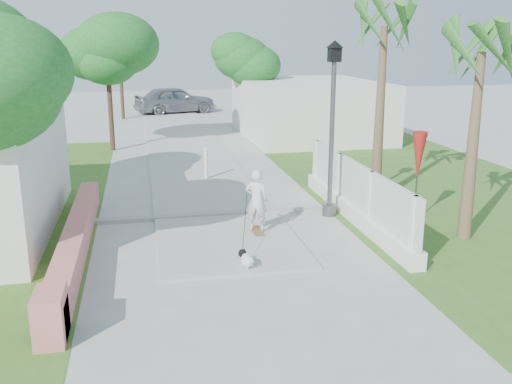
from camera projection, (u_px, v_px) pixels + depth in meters
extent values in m
plane|color=#B7B7B2|center=(266.00, 326.00, 9.16)|extent=(90.00, 90.00, 0.00)
cube|color=#B7B7B2|center=(179.00, 133.00, 28.08)|extent=(3.20, 36.00, 0.06)
cube|color=#999993|center=(217.00, 214.00, 14.82)|extent=(6.50, 0.25, 0.10)
cube|color=#386720|center=(427.00, 185.00, 18.07)|extent=(8.00, 20.00, 0.01)
cube|color=#E58075|center=(76.00, 239.00, 12.23)|extent=(0.45, 8.00, 0.60)
cube|color=#E58075|center=(50.00, 317.00, 8.61)|extent=(0.45, 0.80, 0.80)
cube|color=white|center=(354.00, 212.00, 14.49)|extent=(0.35, 7.00, 0.40)
cube|color=white|center=(356.00, 184.00, 14.30)|extent=(0.10, 7.00, 1.10)
cube|color=white|center=(414.00, 232.00, 11.32)|extent=(0.14, 0.14, 1.50)
cube|color=white|center=(371.00, 202.00, 13.40)|extent=(0.14, 0.14, 1.50)
cube|color=white|center=(339.00, 180.00, 15.49)|extent=(0.14, 0.14, 1.50)
cube|color=white|center=(317.00, 165.00, 17.38)|extent=(0.14, 0.14, 1.50)
cube|color=silver|center=(308.00, 108.00, 27.02)|extent=(6.00, 8.00, 2.60)
cylinder|color=#59595E|center=(329.00, 210.00, 14.88)|extent=(0.36, 0.36, 0.30)
cylinder|color=#59595E|center=(332.00, 140.00, 14.40)|extent=(0.12, 0.12, 4.00)
cube|color=black|center=(334.00, 55.00, 13.86)|extent=(0.28, 0.28, 0.35)
cone|color=black|center=(335.00, 44.00, 13.80)|extent=(0.44, 0.44, 0.18)
cylinder|color=white|center=(206.00, 165.00, 18.53)|extent=(0.12, 0.12, 1.00)
sphere|color=white|center=(206.00, 150.00, 18.40)|extent=(0.14, 0.14, 0.14)
cylinder|color=#59595E|center=(417.00, 184.00, 14.08)|extent=(0.04, 0.04, 2.00)
cone|color=#A62517|center=(419.00, 156.00, 13.90)|extent=(0.36, 0.36, 1.20)
cylinder|color=#4C3826|center=(5.00, 141.00, 15.70)|extent=(0.20, 0.20, 3.50)
ellipsoid|color=#1A5B1E|center=(4.00, 73.00, 15.07)|extent=(2.72, 2.72, 2.05)
cylinder|color=#4C3826|center=(110.00, 104.00, 23.23)|extent=(0.20, 0.20, 3.85)
ellipsoid|color=#1A5B1E|center=(107.00, 62.00, 22.81)|extent=(3.40, 3.40, 2.55)
ellipsoid|color=#1A5B1E|center=(112.00, 53.00, 22.57)|extent=(2.89, 2.89, 2.18)
ellipsoid|color=#1A5B1E|center=(101.00, 44.00, 22.78)|extent=(2.55, 2.55, 1.90)
cylinder|color=#4C3826|center=(242.00, 96.00, 28.26)|extent=(0.20, 0.20, 3.50)
ellipsoid|color=#1A5B1E|center=(242.00, 65.00, 27.87)|extent=(3.00, 3.00, 2.25)
ellipsoid|color=#1A5B1E|center=(247.00, 58.00, 27.63)|extent=(2.55, 2.55, 1.92)
ellipsoid|color=#1A5B1E|center=(237.00, 50.00, 27.84)|extent=(2.25, 2.25, 1.68)
cylinder|color=#4C3826|center=(121.00, 85.00, 32.74)|extent=(0.20, 0.20, 3.85)
ellipsoid|color=#1A5B1E|center=(120.00, 56.00, 32.31)|extent=(3.20, 3.20, 2.40)
ellipsoid|color=#1A5B1E|center=(123.00, 49.00, 32.07)|extent=(2.72, 2.72, 2.05)
ellipsoid|color=#1A5B1E|center=(115.00, 43.00, 32.28)|extent=(2.40, 2.40, 1.79)
cone|color=brown|center=(379.00, 117.00, 15.57)|extent=(0.32, 0.32, 4.80)
cone|color=brown|center=(472.00, 149.00, 12.68)|extent=(0.32, 0.32, 4.20)
cube|color=brown|center=(257.00, 230.00, 13.49)|extent=(0.49, 0.79, 0.02)
imported|color=silver|center=(257.00, 200.00, 13.30)|extent=(0.63, 0.53, 1.46)
cylinder|color=gray|center=(256.00, 236.00, 13.24)|extent=(0.02, 0.05, 0.05)
cylinder|color=gray|center=(262.00, 236.00, 13.26)|extent=(0.02, 0.05, 0.05)
cylinder|color=gray|center=(252.00, 229.00, 13.75)|extent=(0.02, 0.05, 0.05)
cylinder|color=gray|center=(257.00, 229.00, 13.78)|extent=(0.02, 0.05, 0.05)
ellipsoid|color=silver|center=(247.00, 260.00, 11.35)|extent=(0.37, 0.48, 0.26)
sphere|color=black|center=(242.00, 253.00, 11.49)|extent=(0.17, 0.17, 0.17)
sphere|color=silver|center=(240.00, 253.00, 11.56)|extent=(0.08, 0.08, 0.08)
cone|color=black|center=(241.00, 250.00, 11.45)|extent=(0.05, 0.05, 0.06)
cone|color=black|center=(244.00, 249.00, 11.49)|extent=(0.05, 0.05, 0.06)
cylinder|color=silver|center=(242.00, 266.00, 11.43)|extent=(0.04, 0.04, 0.12)
cylinder|color=silver|center=(247.00, 265.00, 11.49)|extent=(0.04, 0.04, 0.12)
cylinder|color=silver|center=(247.00, 269.00, 11.27)|extent=(0.04, 0.04, 0.12)
cylinder|color=silver|center=(252.00, 268.00, 11.33)|extent=(0.04, 0.04, 0.12)
cylinder|color=silver|center=(252.00, 260.00, 11.16)|extent=(0.06, 0.10, 0.10)
imported|color=#9FA2A6|center=(175.00, 100.00, 35.49)|extent=(5.30, 3.33, 1.68)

